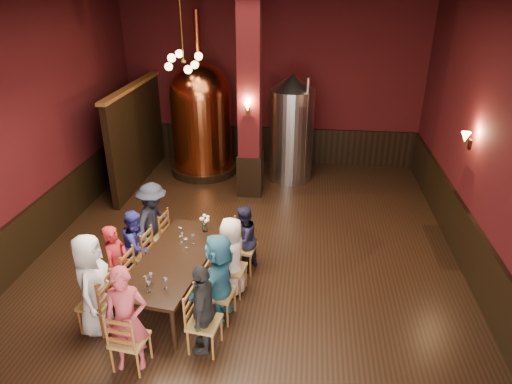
# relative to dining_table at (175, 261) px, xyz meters

# --- Properties ---
(room) EXTENTS (10.00, 10.02, 4.50)m
(room) POSITION_rel_dining_table_xyz_m (0.97, 1.32, 1.56)
(room) COLOR black
(room) RESTS_ON ground
(wainscot_right) EXTENTS (0.08, 9.90, 1.00)m
(wainscot_right) POSITION_rel_dining_table_xyz_m (4.93, 1.32, -0.19)
(wainscot_right) COLOR black
(wainscot_right) RESTS_ON ground
(wainscot_back) EXTENTS (7.90, 0.08, 1.00)m
(wainscot_back) POSITION_rel_dining_table_xyz_m (0.97, 6.28, -0.19)
(wainscot_back) COLOR black
(wainscot_back) RESTS_ON ground
(wainscot_left) EXTENTS (0.08, 9.90, 1.00)m
(wainscot_left) POSITION_rel_dining_table_xyz_m (-2.99, 1.32, -0.19)
(wainscot_left) COLOR black
(wainscot_left) RESTS_ON ground
(column) EXTENTS (0.58, 0.58, 4.50)m
(column) POSITION_rel_dining_table_xyz_m (0.67, 4.12, 1.56)
(column) COLOR #430E11
(column) RESTS_ON ground
(partition) EXTENTS (0.22, 3.50, 2.40)m
(partition) POSITION_rel_dining_table_xyz_m (-2.23, 4.52, 0.51)
(partition) COLOR black
(partition) RESTS_ON ground
(pendant_cluster) EXTENTS (0.90, 0.90, 1.70)m
(pendant_cluster) POSITION_rel_dining_table_xyz_m (-0.83, 4.22, 2.41)
(pendant_cluster) COLOR #A57226
(pendant_cluster) RESTS_ON room
(sconce_wall) EXTENTS (0.20, 0.20, 0.36)m
(sconce_wall) POSITION_rel_dining_table_xyz_m (4.87, 2.12, 1.51)
(sconce_wall) COLOR black
(sconce_wall) RESTS_ON room
(sconce_column) EXTENTS (0.20, 0.20, 0.36)m
(sconce_column) POSITION_rel_dining_table_xyz_m (0.67, 3.82, 1.51)
(sconce_column) COLOR black
(sconce_column) RESTS_ON column
(dining_table) EXTENTS (1.30, 2.51, 0.75)m
(dining_table) POSITION_rel_dining_table_xyz_m (0.00, 0.00, 0.00)
(dining_table) COLOR black
(dining_table) RESTS_ON ground
(chair_0) EXTENTS (0.52, 0.52, 0.92)m
(chair_0) POSITION_rel_dining_table_xyz_m (-0.97, -0.88, -0.23)
(chair_0) COLOR brown
(chair_0) RESTS_ON ground
(person_0) EXTENTS (0.62, 0.85, 1.59)m
(person_0) POSITION_rel_dining_table_xyz_m (-0.97, -0.88, 0.11)
(person_0) COLOR white
(person_0) RESTS_ON ground
(chair_1) EXTENTS (0.52, 0.52, 0.92)m
(chair_1) POSITION_rel_dining_table_xyz_m (-0.89, -0.22, -0.23)
(chair_1) COLOR brown
(chair_1) RESTS_ON ground
(person_1) EXTENTS (0.39, 0.54, 1.38)m
(person_1) POSITION_rel_dining_table_xyz_m (-0.89, -0.22, -0.00)
(person_1) COLOR maroon
(person_1) RESTS_ON ground
(chair_2) EXTENTS (0.52, 0.52, 0.92)m
(chair_2) POSITION_rel_dining_table_xyz_m (-0.80, 0.44, -0.23)
(chair_2) COLOR brown
(chair_2) RESTS_ON ground
(person_2) EXTENTS (0.36, 0.66, 1.30)m
(person_2) POSITION_rel_dining_table_xyz_m (-0.80, 0.44, -0.04)
(person_2) COLOR navy
(person_2) RESTS_ON ground
(chair_3) EXTENTS (0.52, 0.52, 0.92)m
(chair_3) POSITION_rel_dining_table_xyz_m (-0.71, 1.10, -0.23)
(chair_3) COLOR brown
(chair_3) RESTS_ON ground
(person_3) EXTENTS (0.72, 1.05, 1.51)m
(person_3) POSITION_rel_dining_table_xyz_m (-0.71, 1.10, 0.06)
(person_3) COLOR black
(person_3) RESTS_ON ground
(chair_4) EXTENTS (0.52, 0.52, 0.92)m
(chair_4) POSITION_rel_dining_table_xyz_m (0.71, -1.10, -0.23)
(chair_4) COLOR brown
(chair_4) RESTS_ON ground
(person_4) EXTENTS (0.35, 0.82, 1.40)m
(person_4) POSITION_rel_dining_table_xyz_m (0.71, -1.10, 0.01)
(person_4) COLOR black
(person_4) RESTS_ON ground
(chair_5) EXTENTS (0.52, 0.52, 0.92)m
(chair_5) POSITION_rel_dining_table_xyz_m (0.80, -0.44, -0.23)
(chair_5) COLOR brown
(chair_5) RESTS_ON ground
(person_5) EXTENTS (0.73, 1.42, 1.47)m
(person_5) POSITION_rel_dining_table_xyz_m (0.80, -0.44, 0.05)
(person_5) COLOR teal
(person_5) RESTS_ON ground
(chair_6) EXTENTS (0.52, 0.52, 0.92)m
(chair_6) POSITION_rel_dining_table_xyz_m (0.89, 0.22, -0.23)
(chair_6) COLOR brown
(chair_6) RESTS_ON ground
(person_6) EXTENTS (0.66, 0.79, 1.38)m
(person_6) POSITION_rel_dining_table_xyz_m (0.89, 0.22, 0.00)
(person_6) COLOR silver
(person_6) RESTS_ON ground
(chair_7) EXTENTS (0.52, 0.52, 0.92)m
(chair_7) POSITION_rel_dining_table_xyz_m (0.97, 0.88, -0.23)
(chair_7) COLOR brown
(chair_7) RESTS_ON ground
(person_7) EXTENTS (0.55, 0.68, 1.26)m
(person_7) POSITION_rel_dining_table_xyz_m (0.97, 0.88, -0.06)
(person_7) COLOR black
(person_7) RESTS_ON ground
(chair_8) EXTENTS (0.52, 0.52, 0.92)m
(chair_8) POSITION_rel_dining_table_xyz_m (-0.20, -1.54, -0.23)
(chair_8) COLOR brown
(chair_8) RESTS_ON ground
(person_8) EXTENTS (0.63, 0.48, 1.56)m
(person_8) POSITION_rel_dining_table_xyz_m (-0.20, -1.54, 0.09)
(person_8) COLOR #A53742
(person_8) RESTS_ON ground
(copper_kettle) EXTENTS (1.74, 1.74, 4.12)m
(copper_kettle) POSITION_rel_dining_table_xyz_m (-0.75, 5.30, 0.81)
(copper_kettle) COLOR black
(copper_kettle) RESTS_ON ground
(steel_vessel) EXTENTS (1.31, 1.31, 2.70)m
(steel_vessel) POSITION_rel_dining_table_xyz_m (1.59, 5.16, 0.66)
(steel_vessel) COLOR #B2B2B7
(steel_vessel) RESTS_ON ground
(rose_vase) EXTENTS (0.19, 0.19, 0.31)m
(rose_vase) POSITION_rel_dining_table_xyz_m (0.30, 0.88, 0.27)
(rose_vase) COLOR white
(rose_vase) RESTS_ON dining_table
(wine_glass_0) EXTENTS (0.07, 0.07, 0.17)m
(wine_glass_0) POSITION_rel_dining_table_xyz_m (-0.12, -0.90, 0.15)
(wine_glass_0) COLOR white
(wine_glass_0) RESTS_ON dining_table
(wine_glass_1) EXTENTS (0.07, 0.07, 0.17)m
(wine_glass_1) POSITION_rel_dining_table_xyz_m (-0.19, -0.79, 0.15)
(wine_glass_1) COLOR white
(wine_glass_1) RESTS_ON dining_table
(wine_glass_2) EXTENTS (0.07, 0.07, 0.17)m
(wine_glass_2) POSITION_rel_dining_table_xyz_m (-0.15, -0.70, 0.15)
(wine_glass_2) COLOR white
(wine_glass_2) RESTS_ON dining_table
(wine_glass_3) EXTENTS (0.07, 0.07, 0.17)m
(wine_glass_3) POSITION_rel_dining_table_xyz_m (-0.08, 0.65, 0.15)
(wine_glass_3) COLOR white
(wine_glass_3) RESTS_ON dining_table
(wine_glass_4) EXTENTS (0.07, 0.07, 0.17)m
(wine_glass_4) POSITION_rel_dining_table_xyz_m (-0.01, 0.48, 0.15)
(wine_glass_4) COLOR white
(wine_glass_4) RESTS_ON dining_table
(wine_glass_5) EXTENTS (0.07, 0.07, 0.17)m
(wine_glass_5) POSITION_rel_dining_table_xyz_m (0.19, 0.43, 0.15)
(wine_glass_5) COLOR white
(wine_glass_5) RESTS_ON dining_table
(wine_glass_6) EXTENTS (0.07, 0.07, 0.17)m
(wine_glass_6) POSITION_rel_dining_table_xyz_m (0.11, 0.30, 0.15)
(wine_glass_6) COLOR white
(wine_glass_6) RESTS_ON dining_table
(wine_glass_7) EXTENTS (0.07, 0.07, 0.17)m
(wine_glass_7) POSITION_rel_dining_table_xyz_m (0.10, -0.80, 0.15)
(wine_glass_7) COLOR white
(wine_glass_7) RESTS_ON dining_table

